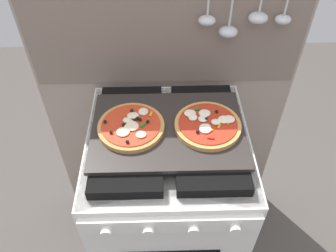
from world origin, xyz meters
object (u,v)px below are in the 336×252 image
at_px(baking_tray, 168,130).
at_px(pizza_right, 208,124).
at_px(stove, 168,201).
at_px(pizza_left, 131,126).

height_order(baking_tray, pizza_right, pizza_right).
height_order(stove, baking_tray, baking_tray).
bearing_deg(pizza_right, pizza_left, -179.78).
bearing_deg(stove, pizza_left, 178.91).
bearing_deg(pizza_left, baking_tray, -0.36).
relative_size(baking_tray, pizza_left, 2.30).
height_order(stove, pizza_right, pizza_right).
distance_m(stove, pizza_left, 0.50).
xyz_separation_m(stove, pizza_right, (0.14, 0.00, 0.48)).
xyz_separation_m(stove, pizza_left, (-0.13, 0.00, 0.48)).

